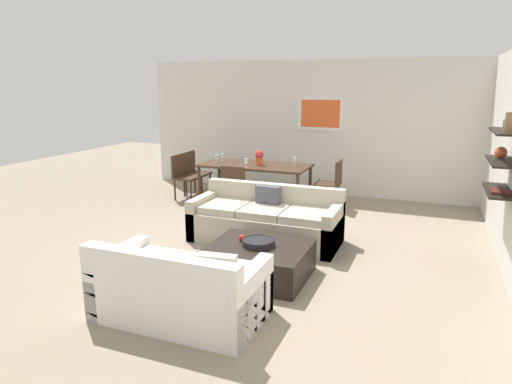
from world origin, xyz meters
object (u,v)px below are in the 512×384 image
Objects in this scene: dining_chair_left_near at (183,174)px; dining_chair_right_far at (332,181)px; wine_glass_left_far at (222,156)px; wine_glass_right_far at (295,160)px; apple_on_coffee_table at (242,238)px; wine_glass_foot at (246,162)px; sofa_beige at (266,221)px; dining_chair_left_far at (194,170)px; wine_glass_left_near at (217,157)px; centerpiece_vase at (259,157)px; dining_chair_foot at (236,187)px; loveseat_white at (180,290)px; decorative_bowl at (258,242)px; coffee_table at (258,261)px; dining_table at (255,168)px.

dining_chair_left_near and dining_chair_right_far have the same top height.
wine_glass_right_far is (1.48, 0.00, 0.01)m from wine_glass_left_far.
apple_on_coffee_table is 2.87m from wine_glass_foot.
dining_chair_left_far is at bearing 137.95° from sofa_beige.
dining_chair_left_near is 5.46× the size of wine_glass_left_near.
sofa_beige is at bearing -46.97° from wine_glass_left_near.
centerpiece_vase is (1.53, 0.19, 0.40)m from dining_chair_left_near.
wine_glass_left_far reaches higher than dining_chair_left_far.
wine_glass_left_near is at bearing 133.79° from dining_chair_foot.
loveseat_white is 1.81× the size of dining_chair_foot.
dining_chair_right_far is 1.61m from wine_glass_foot.
centerpiece_vase is at bearing 111.07° from decorative_bowl.
wine_glass_left_near is at bearing 121.44° from apple_on_coffee_table.
wine_glass_left_far is at bearing -177.41° from dining_chair_right_far.
decorative_bowl is 3.86m from wine_glass_left_far.
dining_chair_left_near is 2.23m from wine_glass_right_far.
wine_glass_right_far is at bearing 36.43° from wine_glass_foot.
dining_chair_left_near reaches higher than coffee_table.
dining_table is at bearing -9.23° from wine_glass_left_far.
dining_table is at bearing 116.15° from sofa_beige.
dining_table reaches higher than decorative_bowl.
wine_glass_left_near is 0.58× the size of centerpiece_vase.
dining_chair_left_near is at bearing 131.25° from apple_on_coffee_table.
apple_on_coffee_table is at bearing -60.53° from wine_glass_left_far.
dining_chair_left_near is (-1.43, -0.22, -0.18)m from dining_table.
centerpiece_vase reaches higher than dining_chair_right_far.
apple_on_coffee_table is 0.47× the size of wine_glass_right_far.
wine_glass_left_far is 1.48m from wine_glass_right_far.
dining_chair_left_far is 1.00× the size of dining_chair_right_far.
wine_glass_foot reaches higher than wine_glass_right_far.
centerpiece_vase reaches higher than decorative_bowl.
decorative_bowl is 0.25m from apple_on_coffee_table.
wine_glass_foot reaches higher than dining_chair_right_far.
sofa_beige reaches higher than apple_on_coffee_table.
wine_glass_foot is at bearing -8.23° from dining_chair_left_near.
dining_chair_left_near is at bearing 154.81° from dining_chair_foot.
apple_on_coffee_table is (0.10, 1.28, 0.13)m from loveseat_white.
dining_chair_foot is (-1.30, 2.25, 0.31)m from coffee_table.
sofa_beige is at bearing -42.05° from dining_chair_left_far.
dining_chair_left_near is 5.86× the size of wine_glass_left_far.
wine_glass_foot is (-0.95, 1.50, 0.58)m from sofa_beige.
loveseat_white is at bearing -78.85° from centerpiece_vase.
coffee_table is at bearing -74.20° from decorative_bowl.
dining_chair_right_far is (2.87, 0.00, 0.00)m from dining_chair_left_far.
dining_chair_foot is (-0.95, 3.44, 0.21)m from loveseat_white.
coffee_table is at bearing -92.30° from dining_chair_right_far.
dining_chair_left_near is at bearing -171.13° from wine_glass_right_far.
wine_glass_left_near is 0.93× the size of wine_glass_foot.
dining_chair_foot is 3.17× the size of centerpiece_vase.
dining_chair_left_near is at bearing 120.06° from loveseat_white.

